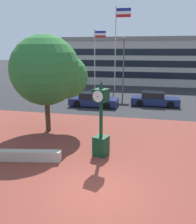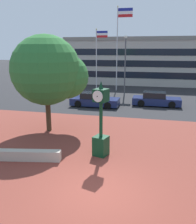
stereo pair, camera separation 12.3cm
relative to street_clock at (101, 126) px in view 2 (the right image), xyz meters
The scene contains 11 objects.
ground_plane 3.53m from the street_clock, 79.71° to the right, with size 200.00×200.00×0.00m, color #262628.
plaza_brick_paving 1.60m from the street_clock, ahead, with size 44.00×14.24×0.01m, color brown.
planter_wall 3.77m from the street_clock, 157.26° to the right, with size 3.20×0.40×0.50m, color #ADA393.
street_clock is the anchor object (origin of this frame).
plaza_tree 5.45m from the street_clock, 141.62° to the left, with size 4.63×4.30×6.04m.
car_street_mid 12.20m from the street_clock, 77.47° to the left, with size 4.39×1.82×1.28m.
car_street_far 10.80m from the street_clock, 105.65° to the left, with size 4.42×1.99×1.28m.
flagpole_primary 20.38m from the street_clock, 103.78° to the left, with size 1.48×0.14×7.59m.
flagpole_secondary 20.22m from the street_clock, 96.17° to the left, with size 1.85×0.14×10.12m.
civic_building 29.83m from the street_clock, 82.77° to the left, with size 29.48×11.53×6.83m.
street_lamp_post 17.10m from the street_clock, 93.20° to the left, with size 0.36×0.36×6.63m.
Camera 2 is at (1.84, -7.77, 5.14)m, focal length 38.78 mm.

